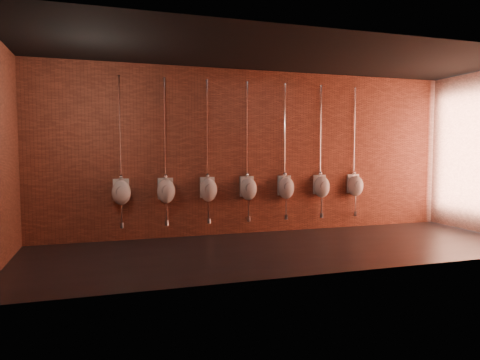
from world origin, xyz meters
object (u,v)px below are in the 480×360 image
(urinal_3, at_px, (248,188))
(urinal_4, at_px, (286,187))
(urinal_0, at_px, (121,192))
(urinal_6, at_px, (355,185))
(urinal_1, at_px, (166,190))
(urinal_5, at_px, (322,186))
(urinal_2, at_px, (208,189))

(urinal_3, xyz_separation_m, urinal_4, (0.80, 0.00, 0.00))
(urinal_0, distance_m, urinal_6, 4.78)
(urinal_1, height_order, urinal_6, same)
(urinal_0, relative_size, urinal_5, 1.00)
(urinal_3, relative_size, urinal_4, 1.00)
(urinal_3, bearing_deg, urinal_1, 180.00)
(urinal_3, xyz_separation_m, urinal_5, (1.59, 0.00, 0.00))
(urinal_6, bearing_deg, urinal_4, 180.00)
(urinal_1, distance_m, urinal_5, 3.19)
(urinal_1, bearing_deg, urinal_3, 0.00)
(urinal_1, xyz_separation_m, urinal_2, (0.80, 0.00, 0.00))
(urinal_3, distance_m, urinal_6, 2.39)
(urinal_1, relative_size, urinal_4, 1.00)
(urinal_3, bearing_deg, urinal_6, 0.00)
(urinal_0, bearing_deg, urinal_3, 0.00)
(urinal_2, height_order, urinal_6, same)
(urinal_0, bearing_deg, urinal_2, 0.00)
(urinal_5, bearing_deg, urinal_2, 180.00)
(urinal_1, relative_size, urinal_5, 1.00)
(urinal_2, bearing_deg, urinal_5, 0.00)
(urinal_1, distance_m, urinal_3, 1.59)
(urinal_2, distance_m, urinal_5, 2.39)
(urinal_4, bearing_deg, urinal_3, 180.00)
(urinal_5, height_order, urinal_6, same)
(urinal_0, relative_size, urinal_1, 1.00)
(urinal_0, height_order, urinal_1, same)
(urinal_0, bearing_deg, urinal_5, 0.00)
(urinal_4, relative_size, urinal_6, 1.00)
(urinal_1, bearing_deg, urinal_5, 0.00)
(urinal_3, bearing_deg, urinal_4, 0.00)
(urinal_1, height_order, urinal_4, same)
(urinal_1, xyz_separation_m, urinal_5, (3.19, 0.00, 0.00))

